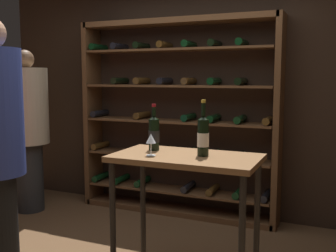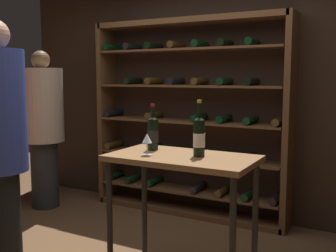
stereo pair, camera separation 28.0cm
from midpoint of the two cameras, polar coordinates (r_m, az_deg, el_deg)
back_wall at (r=4.58m, az=3.03°, el=5.63°), size 5.12×0.10×2.87m
wine_rack at (r=4.49m, az=-0.60°, el=1.01°), size 2.27×0.32×2.16m
tasting_table at (r=2.90m, az=-0.25°, el=-6.78°), size 1.04×0.58×0.99m
person_guest_plum_blouse at (r=4.90m, az=-20.75°, el=0.25°), size 0.48×0.48×1.84m
wine_bottle_black_capsule at (r=3.06m, az=-4.61°, el=-1.00°), size 0.08×0.08×0.35m
wine_bottle_gold_foil at (r=2.83m, az=2.15°, el=-1.38°), size 0.08×0.08×0.40m
wine_glass_stemmed_right at (r=2.84m, az=-5.23°, el=-1.96°), size 0.07×0.07×0.16m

